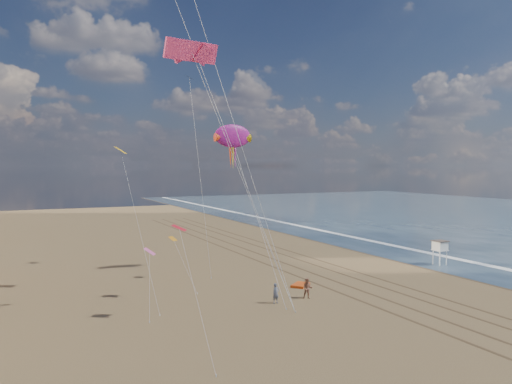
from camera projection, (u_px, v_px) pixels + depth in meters
ground at (503, 349)px, 33.62m from camera, size 260.00×260.00×0.00m
wet_sand at (360, 245)px, 77.84m from camera, size 260.00×260.00×0.00m
foam at (381, 243)px, 79.67m from camera, size 260.00×260.00×0.00m
tracks at (303, 265)px, 61.68m from camera, size 7.68×120.00×0.01m
lifeguard_stand at (440, 246)px, 62.16m from camera, size 1.68×1.68×3.03m
grounded_kite at (300, 285)px, 51.07m from camera, size 2.55×2.43×0.25m
show_kite at (233, 136)px, 58.17m from camera, size 4.51×9.05×22.71m
kite_flyer_a at (276, 293)px, 44.65m from camera, size 0.73×0.54×1.82m
kite_flyer_b at (308, 288)px, 46.23m from camera, size 1.17×1.09×1.91m
small_kites at (160, 182)px, 48.77m from camera, size 11.08×20.67×19.05m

